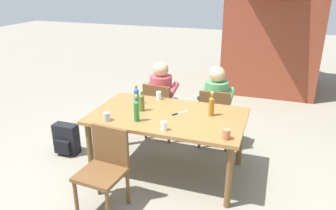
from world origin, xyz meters
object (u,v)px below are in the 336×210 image
at_px(bottle_amber, 211,106).
at_px(cup_white, 164,126).
at_px(cup_terracotta, 226,134).
at_px(cup_steel, 107,117).
at_px(chair_near_left, 105,165).
at_px(table_knife, 179,113).
at_px(bottle_green, 136,110).
at_px(cup_glass, 159,95).
at_px(person_in_white_shirt, 217,101).
at_px(person_in_plaid_shirt, 163,95).
at_px(brick_kiosk, 274,24).
at_px(bottle_olive, 142,102).
at_px(chair_far_left, 160,108).
at_px(backpack_by_near_side, 66,140).
at_px(dining_table, 168,121).
at_px(bottle_blue, 136,95).
at_px(chair_far_right, 215,115).

bearing_deg(bottle_amber, cup_white, -125.28).
relative_size(cup_terracotta, cup_steel, 1.10).
bearing_deg(chair_near_left, table_knife, 60.23).
distance_m(bottle_green, cup_glass, 0.74).
xyz_separation_m(bottle_amber, cup_terracotta, (0.27, -0.54, -0.07)).
bearing_deg(person_in_white_shirt, person_in_plaid_shirt, 180.00).
bearing_deg(bottle_amber, brick_kiosk, 82.89).
bearing_deg(cup_terracotta, bottle_green, 173.90).
height_order(bottle_green, bottle_olive, bottle_green).
relative_size(chair_near_left, bottle_amber, 3.00).
relative_size(chair_far_left, cup_steel, 9.16).
distance_m(person_in_plaid_shirt, bottle_amber, 1.22).
distance_m(chair_near_left, cup_steel, 0.58).
height_order(bottle_green, backpack_by_near_side, bottle_green).
xyz_separation_m(dining_table, chair_near_left, (-0.40, -0.83, -0.20)).
distance_m(person_in_white_shirt, person_in_plaid_shirt, 0.81).
relative_size(chair_near_left, cup_terracotta, 8.34).
bearing_deg(chair_near_left, backpack_by_near_side, 143.41).
bearing_deg(bottle_blue, bottle_green, -65.61).
xyz_separation_m(cup_terracotta, backpack_by_near_side, (-2.22, 0.37, -0.62)).
height_order(bottle_green, bottle_blue, bottle_green).
height_order(bottle_amber, backpack_by_near_side, bottle_amber).
xyz_separation_m(person_in_white_shirt, bottle_green, (-0.68, -1.23, 0.25)).
distance_m(bottle_blue, cup_terracotta, 1.39).
height_order(chair_far_right, cup_white, cup_white).
bearing_deg(person_in_white_shirt, brick_kiosk, 79.62).
bearing_deg(cup_glass, bottle_olive, -97.18).
distance_m(cup_terracotta, table_knife, 0.79).
bearing_deg(backpack_by_near_side, table_knife, 3.64).
height_order(chair_far_left, cup_terracotta, cup_terracotta).
bearing_deg(person_in_white_shirt, dining_table, -113.33).
xyz_separation_m(cup_glass, table_knife, (0.40, -0.38, -0.05)).
height_order(person_in_plaid_shirt, bottle_green, person_in_plaid_shirt).
distance_m(cup_white, table_knife, 0.49).
distance_m(person_in_plaid_shirt, cup_glass, 0.54).
xyz_separation_m(chair_far_left, brick_kiosk, (1.39, 3.23, 0.87)).
height_order(backpack_by_near_side, brick_kiosk, brick_kiosk).
distance_m(person_in_white_shirt, cup_glass, 0.86).
bearing_deg(cup_terracotta, dining_table, 151.99).
distance_m(cup_white, brick_kiosk, 4.59).
bearing_deg(cup_glass, chair_near_left, -95.18).
relative_size(dining_table, chair_far_right, 2.07).
distance_m(chair_far_right, cup_glass, 0.86).
bearing_deg(chair_near_left, cup_steel, 114.43).
height_order(bottle_blue, table_knife, bottle_blue).
relative_size(bottle_green, cup_terracotta, 2.97).
bearing_deg(person_in_white_shirt, backpack_by_near_side, -152.68).
bearing_deg(bottle_blue, bottle_olive, -51.19).
distance_m(bottle_amber, backpack_by_near_side, 2.08).
relative_size(bottle_green, table_knife, 1.49).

